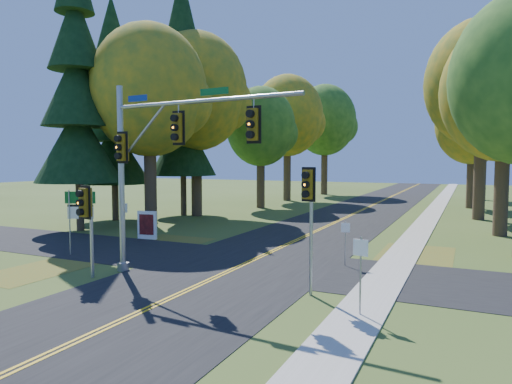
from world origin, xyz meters
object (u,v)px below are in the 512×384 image
at_px(east_signal_pole, 309,199).
at_px(info_kiosk, 147,225).
at_px(route_sign_cluster, 80,209).
at_px(traffic_mast, 158,153).

distance_m(east_signal_pole, info_kiosk, 14.38).
bearing_deg(east_signal_pole, info_kiosk, 159.75).
bearing_deg(route_sign_cluster, east_signal_pole, -32.09).
bearing_deg(info_kiosk, east_signal_pole, -37.22).
bearing_deg(info_kiosk, route_sign_cluster, -99.15).
relative_size(east_signal_pole, route_sign_cluster, 1.38).
bearing_deg(route_sign_cluster, info_kiosk, 65.34).
xyz_separation_m(east_signal_pole, info_kiosk, (-12.40, 6.83, -2.56)).
height_order(traffic_mast, route_sign_cluster, traffic_mast).
relative_size(route_sign_cluster, info_kiosk, 1.93).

